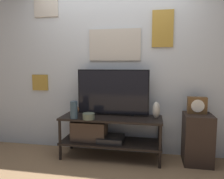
# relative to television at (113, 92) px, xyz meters

# --- Properties ---
(ground_plane) EXTENTS (12.00, 12.00, 0.00)m
(ground_plane) POSITION_rel_television_xyz_m (-0.01, -0.39, -0.94)
(ground_plane) COLOR #846647
(wall_back) EXTENTS (6.40, 0.08, 2.70)m
(wall_back) POSITION_rel_television_xyz_m (-0.01, 0.19, 0.42)
(wall_back) COLOR #B2BCC6
(wall_back) RESTS_ON ground_plane
(media_console) EXTENTS (1.44, 0.49, 0.60)m
(media_console) POSITION_rel_television_xyz_m (-0.14, -0.11, -0.56)
(media_console) COLOR black
(media_console) RESTS_ON ground_plane
(television) EXTENTS (1.05, 0.05, 0.67)m
(television) POSITION_rel_television_xyz_m (0.00, 0.00, 0.00)
(television) COLOR black
(television) RESTS_ON media_console
(vase_tall_ceramic) EXTENTS (0.10, 0.10, 0.24)m
(vase_tall_ceramic) POSITION_rel_television_xyz_m (-0.49, -0.29, -0.22)
(vase_tall_ceramic) COLOR #2D4251
(vase_tall_ceramic) RESTS_ON media_console
(vase_urn_stoneware) EXTENTS (0.10, 0.11, 0.23)m
(vase_urn_stoneware) POSITION_rel_television_xyz_m (0.62, -0.06, -0.23)
(vase_urn_stoneware) COLOR beige
(vase_urn_stoneware) RESTS_ON media_console
(vase_wide_bowl) EXTENTS (0.17, 0.17, 0.08)m
(vase_wide_bowl) POSITION_rel_television_xyz_m (-0.28, -0.29, -0.30)
(vase_wide_bowl) COLOR #4C5647
(vase_wide_bowl) RESTS_ON media_console
(decorative_bust) EXTENTS (0.11, 0.11, 0.15)m
(decorative_bust) POSITION_rel_television_xyz_m (-0.52, -0.16, -0.25)
(decorative_bust) COLOR brown
(decorative_bust) RESTS_ON media_console
(side_table) EXTENTS (0.37, 0.40, 0.68)m
(side_table) POSITION_rel_television_xyz_m (1.18, -0.06, -0.60)
(side_table) COLOR black
(side_table) RESTS_ON ground_plane
(mantel_clock) EXTENTS (0.25, 0.11, 0.23)m
(mantel_clock) POSITION_rel_television_xyz_m (1.17, -0.01, -0.15)
(mantel_clock) COLOR brown
(mantel_clock) RESTS_ON side_table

